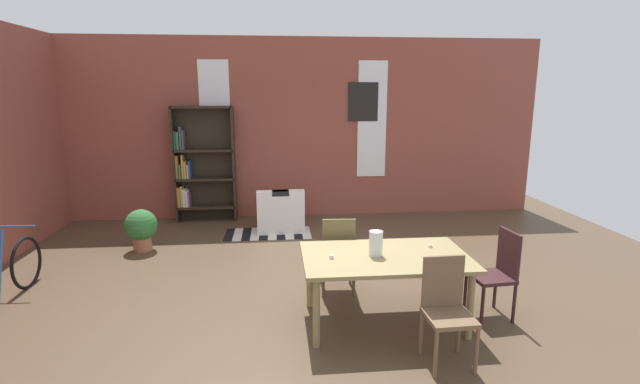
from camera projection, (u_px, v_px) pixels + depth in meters
ground_plane at (309, 289)px, 5.69m from camera, size 10.88×10.88×0.00m
back_wall_brick at (295, 129)px, 8.76m from camera, size 9.37×0.12×3.35m
window_pane_0 at (216, 121)px, 8.52m from camera, size 0.55×0.02×2.18m
window_pane_1 at (372, 120)px, 8.79m from camera, size 0.55×0.02×2.18m
dining_table at (385, 262)px, 4.75m from camera, size 1.70×1.05×0.74m
vase_on_table at (376, 243)px, 4.70m from camera, size 0.14×0.14×0.26m
tealight_candle_0 at (332, 257)px, 4.64m from camera, size 0.04×0.04×0.04m
tealight_candle_1 at (430, 246)px, 4.97m from camera, size 0.04×0.04×0.03m
dining_chair_far_left at (338, 252)px, 5.48m from camera, size 0.42×0.42×0.95m
dining_chair_near_right at (446, 307)px, 4.09m from camera, size 0.41×0.41×0.95m
dining_chair_head_right at (498, 271)px, 4.91m from camera, size 0.43×0.43×0.95m
bookshelf_tall at (200, 165)px, 8.49m from camera, size 1.10×0.30×2.12m
armchair_white at (280, 214)px, 8.10m from camera, size 0.83×0.83×0.75m
bicycle_second at (1, 278)px, 5.20m from camera, size 0.44×1.69×0.90m
potted_plant_by_shelf at (141, 227)px, 7.00m from camera, size 0.48×0.48×0.63m
striped_rug at (268, 233)px, 7.89m from camera, size 1.45×0.72×0.01m
framed_picture at (363, 102)px, 8.70m from camera, size 0.56×0.03×0.72m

